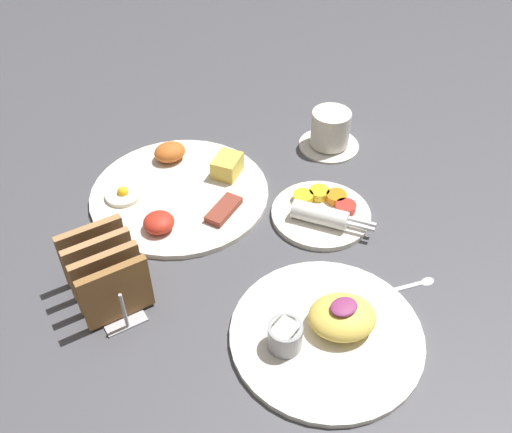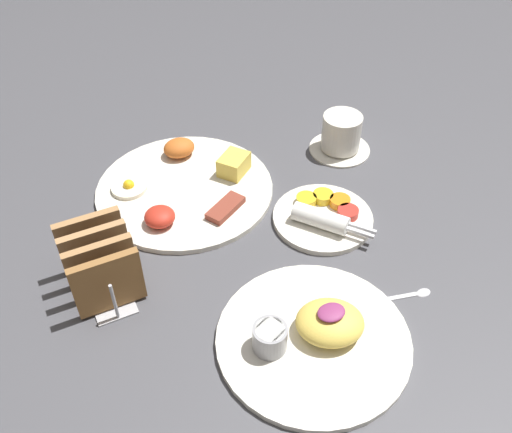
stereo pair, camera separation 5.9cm
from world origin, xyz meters
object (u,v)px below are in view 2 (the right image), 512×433
Objects in this scene: plate_condiments at (323,216)px; coffee_cup at (341,135)px; plate_foreground at (314,335)px; toast_rack at (100,264)px; plate_breakfast at (185,186)px.

coffee_cup is at bearing 50.21° from plate_condiments.
plate_foreground is 0.46m from coffee_cup.
toast_rack reaches higher than plate_foreground.
plate_breakfast is at bearing 176.98° from coffee_cup.
plate_condiments is 0.38m from toast_rack.
plate_condiments is 0.25m from plate_foreground.
coffee_cup is at bearing 53.44° from plate_foreground.
coffee_cup is (0.13, 0.16, 0.02)m from plate_condiments.
plate_foreground is at bearing -126.56° from coffee_cup.
plate_foreground reaches higher than plate_condiments.
plate_condiments is (0.18, -0.18, 0.00)m from plate_breakfast.
coffee_cup is (0.32, -0.02, 0.03)m from plate_breakfast.
plate_condiments is at bearing -3.14° from toast_rack.
plate_breakfast is at bearing 135.87° from plate_condiments.
coffee_cup is at bearing -3.02° from plate_breakfast.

